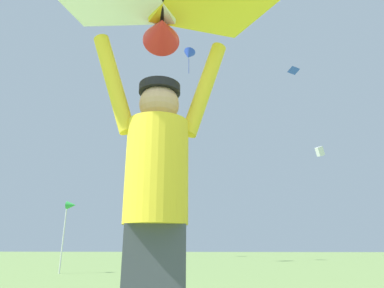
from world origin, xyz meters
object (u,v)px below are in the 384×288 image
object	(u,v)px
held_stunt_kite	(163,7)
distant_kite_white_mid_left	(320,151)
marker_flag	(70,210)
kite_flyer_person	(156,202)
distant_kite_blue_overhead_distant	(294,70)
distant_kite_blue_far_center	(180,157)
distant_kite_blue_high_left	(189,55)

from	to	relation	value
held_stunt_kite	distant_kite_white_mid_left	bearing A→B (deg)	72.52
marker_flag	kite_flyer_person	bearing A→B (deg)	-60.67
distant_kite_white_mid_left	distant_kite_blue_overhead_distant	size ratio (longest dim) A/B	1.50
distant_kite_white_mid_left	distant_kite_blue_far_center	bearing A→B (deg)	-157.34
held_stunt_kite	distant_kite_blue_overhead_distant	size ratio (longest dim) A/B	2.11
held_stunt_kite	distant_kite_blue_high_left	world-z (taller)	distant_kite_blue_high_left
distant_kite_blue_far_center	distant_kite_blue_overhead_distant	bearing A→B (deg)	-41.86
distant_kite_blue_high_left	marker_flag	bearing A→B (deg)	-108.24
held_stunt_kite	marker_flag	xyz separation A→B (m)	(-4.41, 7.88, -0.33)
distant_kite_blue_high_left	distant_kite_blue_far_center	bearing A→B (deg)	101.66
kite_flyer_person	held_stunt_kite	size ratio (longest dim) A/B	1.21
distant_kite_blue_far_center	distant_kite_blue_overhead_distant	distance (m)	11.94
kite_flyer_person	held_stunt_kite	bearing A→B (deg)	-76.76
distant_kite_blue_far_center	marker_flag	size ratio (longest dim) A/B	0.53
kite_flyer_person	distant_kite_blue_high_left	bearing A→B (deg)	96.33
distant_kite_blue_overhead_distant	marker_flag	size ratio (longest dim) A/B	0.36
distant_kite_blue_far_center	distant_kite_blue_overhead_distant	size ratio (longest dim) A/B	1.47
held_stunt_kite	distant_kite_blue_high_left	xyz separation A→B (m)	(-1.77, 15.88, 10.11)
kite_flyer_person	distant_kite_white_mid_left	size ratio (longest dim) A/B	1.70
held_stunt_kite	marker_flag	distance (m)	9.04
kite_flyer_person	distant_kite_blue_high_left	distance (m)	19.52
distant_kite_blue_overhead_distant	distant_kite_blue_high_left	size ratio (longest dim) A/B	0.43
marker_flag	distant_kite_blue_high_left	bearing A→B (deg)	71.76
distant_kite_blue_far_center	distant_kite_blue_high_left	bearing A→B (deg)	-78.34
held_stunt_kite	distant_kite_blue_far_center	xyz separation A→B (m)	(-3.67, 25.08, 6.08)
kite_flyer_person	marker_flag	bearing A→B (deg)	119.33
kite_flyer_person	distant_kite_blue_far_center	size ratio (longest dim) A/B	1.74
distant_kite_blue_overhead_distant	marker_flag	world-z (taller)	distant_kite_blue_overhead_distant
distant_kite_blue_overhead_distant	held_stunt_kite	bearing A→B (deg)	-105.53
distant_kite_blue_far_center	distant_kite_white_mid_left	bearing A→B (deg)	22.66
distant_kite_blue_high_left	kite_flyer_person	bearing A→B (deg)	-83.67
distant_kite_blue_far_center	held_stunt_kite	bearing A→B (deg)	-81.68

